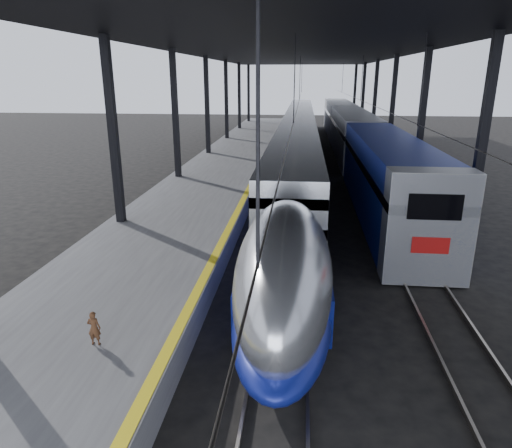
# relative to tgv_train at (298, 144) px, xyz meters

# --- Properties ---
(ground) EXTENTS (160.00, 160.00, 0.00)m
(ground) POSITION_rel_tgv_train_xyz_m (-2.00, -25.10, -1.87)
(ground) COLOR black
(ground) RESTS_ON ground
(platform) EXTENTS (6.00, 80.00, 1.00)m
(platform) POSITION_rel_tgv_train_xyz_m (-5.50, -5.10, -1.37)
(platform) COLOR #4C4C4F
(platform) RESTS_ON ground
(yellow_strip) EXTENTS (0.30, 80.00, 0.01)m
(yellow_strip) POSITION_rel_tgv_train_xyz_m (-2.70, -5.10, -0.87)
(yellow_strip) COLOR yellow
(yellow_strip) RESTS_ON platform
(rails) EXTENTS (6.52, 80.00, 0.16)m
(rails) POSITION_rel_tgv_train_xyz_m (2.50, -5.10, -1.79)
(rails) COLOR slate
(rails) RESTS_ON ground
(canopy) EXTENTS (18.00, 75.00, 9.47)m
(canopy) POSITION_rel_tgv_train_xyz_m (-0.10, -5.10, 7.24)
(canopy) COLOR black
(canopy) RESTS_ON ground
(tgv_train) EXTENTS (2.80, 65.20, 4.01)m
(tgv_train) POSITION_rel_tgv_train_xyz_m (0.00, 0.00, 0.00)
(tgv_train) COLOR #B5B7BC
(tgv_train) RESTS_ON ground
(second_train) EXTENTS (3.08, 56.05, 4.24)m
(second_train) POSITION_rel_tgv_train_xyz_m (5.00, 3.50, 0.28)
(second_train) COLOR navy
(second_train) RESTS_ON ground
(child) EXTENTS (0.33, 0.22, 0.90)m
(child) POSITION_rel_tgv_train_xyz_m (-4.55, -30.00, -0.42)
(child) COLOR #442816
(child) RESTS_ON platform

